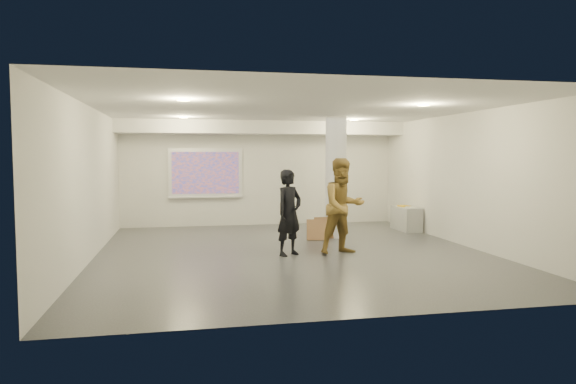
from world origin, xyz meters
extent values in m
cube|color=#34363B|center=(0.00, 0.00, 0.00)|extent=(8.00, 9.00, 0.01)
cube|color=silver|center=(0.00, 0.00, 3.00)|extent=(8.00, 9.00, 0.01)
cube|color=silver|center=(0.00, 4.50, 1.50)|extent=(8.00, 0.01, 3.00)
cube|color=silver|center=(0.00, -4.50, 1.50)|extent=(8.00, 0.01, 3.00)
cube|color=silver|center=(-4.00, 0.00, 1.50)|extent=(0.01, 9.00, 3.00)
cube|color=silver|center=(4.00, 0.00, 1.50)|extent=(0.01, 9.00, 3.00)
cube|color=silver|center=(0.00, 3.95, 2.82)|extent=(8.00, 1.10, 0.36)
cylinder|color=#FFEA8E|center=(-2.20, 2.50, 2.98)|extent=(0.22, 0.22, 0.02)
cylinder|color=#FFEA8E|center=(2.20, 2.50, 2.98)|extent=(0.22, 0.22, 0.02)
cylinder|color=#FFEA8E|center=(-2.20, -1.50, 2.98)|extent=(0.22, 0.22, 0.02)
cylinder|color=#FFEA8E|center=(2.20, -1.50, 2.98)|extent=(0.22, 0.22, 0.02)
cylinder|color=silver|center=(1.50, 1.80, 1.50)|extent=(0.52, 0.52, 3.00)
cube|color=white|center=(-1.60, 4.46, 1.55)|extent=(2.10, 0.06, 1.40)
cube|color=#082EB0|center=(-1.60, 4.42, 1.55)|extent=(1.90, 0.01, 1.20)
cube|color=white|center=(-1.60, 4.40, 0.85)|extent=(2.10, 0.08, 0.04)
cube|color=#949799|center=(3.72, 2.51, 0.32)|extent=(0.47, 1.11, 0.65)
cube|color=silver|center=(3.78, 2.29, 0.66)|extent=(0.29, 0.37, 0.02)
cube|color=gold|center=(3.69, 2.58, 0.66)|extent=(0.29, 0.35, 0.03)
cube|color=#87603E|center=(1.15, 1.61, 0.27)|extent=(0.50, 0.15, 0.54)
cube|color=#87603E|center=(0.90, 1.43, 0.25)|extent=(0.48, 0.23, 0.50)
imported|color=black|center=(-0.12, -0.29, 0.88)|extent=(0.77, 0.71, 1.76)
imported|color=olive|center=(1.01, -0.35, 0.99)|extent=(1.10, 0.94, 1.99)
camera|label=1|loc=(-2.20, -10.47, 2.03)|focal=32.00mm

